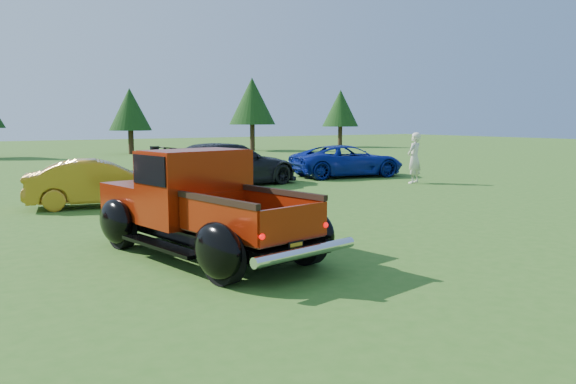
% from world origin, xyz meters
% --- Properties ---
extents(ground, '(120.00, 120.00, 0.00)m').
position_xyz_m(ground, '(0.00, 0.00, 0.00)').
color(ground, '#33631C').
rests_on(ground, ground).
extents(tree_mid_right, '(2.82, 2.82, 4.40)m').
position_xyz_m(tree_mid_right, '(6.00, 30.00, 2.97)').
color(tree_mid_right, '#332114').
rests_on(tree_mid_right, ground).
extents(tree_east, '(3.46, 3.46, 5.40)m').
position_xyz_m(tree_east, '(15.00, 29.50, 3.66)').
color(tree_east, '#332114').
rests_on(tree_east, ground).
extents(tree_far_east, '(3.07, 3.07, 4.80)m').
position_xyz_m(tree_far_east, '(24.00, 30.50, 3.25)').
color(tree_far_east, '#332114').
rests_on(tree_far_east, ground).
extents(pickup_truck, '(2.99, 5.07, 1.79)m').
position_xyz_m(pickup_truck, '(-1.41, 1.38, 0.85)').
color(pickup_truck, black).
rests_on(pickup_truck, ground).
extents(show_car_yellow, '(3.98, 2.03, 1.25)m').
position_xyz_m(show_car_yellow, '(-1.50, 7.62, 0.62)').
color(show_car_yellow, '#A87216').
rests_on(show_car_yellow, ground).
extents(show_car_grey, '(5.42, 2.85, 1.50)m').
position_xyz_m(show_car_grey, '(3.50, 10.01, 0.75)').
color(show_car_grey, black).
rests_on(show_car_grey, ground).
extents(show_car_blue, '(4.91, 2.92, 1.28)m').
position_xyz_m(show_car_blue, '(8.96, 10.34, 0.64)').
color(show_car_blue, navy).
rests_on(show_car_blue, ground).
extents(spectator, '(0.78, 0.64, 1.84)m').
position_xyz_m(spectator, '(9.51, 7.14, 0.92)').
color(spectator, beige).
rests_on(spectator, ground).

